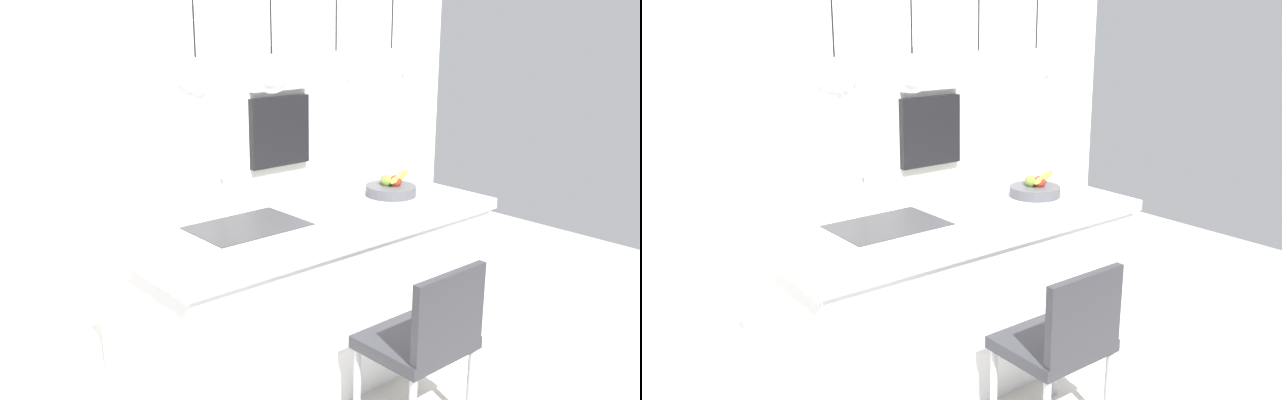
{
  "view_description": "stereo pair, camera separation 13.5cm",
  "coord_description": "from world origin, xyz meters",
  "views": [
    {
      "loc": [
        -2.17,
        -2.66,
        1.92
      ],
      "look_at": [
        0.1,
        0.0,
        0.93
      ],
      "focal_mm": 37.21,
      "sensor_mm": 36.0,
      "label": 1
    },
    {
      "loc": [
        -2.07,
        -2.74,
        1.92
      ],
      "look_at": [
        0.1,
        0.0,
        0.93
      ],
      "focal_mm": 37.21,
      "sensor_mm": 36.0,
      "label": 2
    }
  ],
  "objects": [
    {
      "name": "sink_basin",
      "position": [
        -0.38,
        0.0,
        0.88
      ],
      "size": [
        0.56,
        0.4,
        0.02
      ],
      "primitive_type": "cube",
      "color": "#2D2D30",
      "rests_on": "kitchen_island"
    },
    {
      "name": "oven",
      "position": [
        1.02,
        1.58,
        1.01
      ],
      "size": [
        0.56,
        0.08,
        0.56
      ],
      "primitive_type": "cube",
      "color": "black",
      "rests_on": "back_wall"
    },
    {
      "name": "fruit_bowl",
      "position": [
        0.6,
        -0.06,
        0.93
      ],
      "size": [
        0.3,
        0.3,
        0.16
      ],
      "color": "#4C4C51",
      "rests_on": "kitchen_island"
    },
    {
      "name": "floor",
      "position": [
        0.0,
        0.0,
        0.0
      ],
      "size": [
        6.6,
        6.6,
        0.0
      ],
      "primitive_type": "plane",
      "color": "#BCB7AD",
      "rests_on": "ground"
    },
    {
      "name": "pendant_light_center_right",
      "position": [
        0.21,
        0.0,
        1.64
      ],
      "size": [
        0.19,
        0.19,
        0.79
      ],
      "color": "silver"
    },
    {
      "name": "pendant_light_center_left",
      "position": [
        -0.21,
        0.0,
        1.64
      ],
      "size": [
        0.19,
        0.19,
        0.79
      ],
      "color": "silver"
    },
    {
      "name": "kitchen_island",
      "position": [
        0.0,
        0.0,
        0.45
      ],
      "size": [
        2.05,
        1.02,
        0.88
      ],
      "color": "white",
      "rests_on": "ground"
    },
    {
      "name": "pendant_light_right",
      "position": [
        0.63,
        0.0,
        1.64
      ],
      "size": [
        0.19,
        0.19,
        0.79
      ],
      "color": "silver"
    },
    {
      "name": "microwave",
      "position": [
        1.02,
        1.58,
        1.51
      ],
      "size": [
        0.54,
        0.08,
        0.34
      ],
      "primitive_type": "cube",
      "color": "#9E9EA3",
      "rests_on": "back_wall"
    },
    {
      "name": "chair_near",
      "position": [
        0.0,
        -0.87,
        0.48
      ],
      "size": [
        0.48,
        0.42,
        0.84
      ],
      "color": "#333338",
      "rests_on": "ground"
    },
    {
      "name": "back_wall",
      "position": [
        0.0,
        1.65,
        1.3
      ],
      "size": [
        6.0,
        0.1,
        2.6
      ],
      "primitive_type": "cube",
      "color": "silver",
      "rests_on": "ground"
    },
    {
      "name": "pendant_light_left",
      "position": [
        -0.63,
        0.0,
        1.64
      ],
      "size": [
        0.19,
        0.19,
        0.79
      ],
      "color": "silver"
    },
    {
      "name": "faucet",
      "position": [
        -0.38,
        0.21,
        1.03
      ],
      "size": [
        0.02,
        0.17,
        0.22
      ],
      "color": "silver",
      "rests_on": "kitchen_island"
    }
  ]
}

